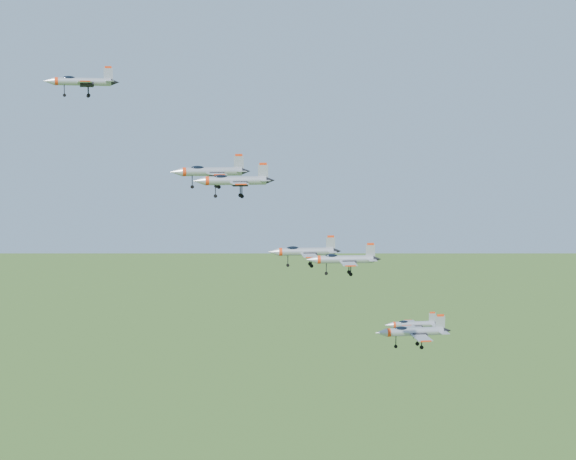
{
  "coord_description": "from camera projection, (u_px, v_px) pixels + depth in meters",
  "views": [
    {
      "loc": [
        6.05,
        -130.77,
        141.37
      ],
      "look_at": [
        13.37,
        -0.72,
        126.63
      ],
      "focal_mm": 50.0,
      "sensor_mm": 36.0,
      "label": 1
    }
  ],
  "objects": [
    {
      "name": "jet_trail",
      "position": [
        412.0,
        331.0,
        137.04
      ],
      "size": [
        13.51,
        11.2,
        3.61
      ],
      "rotation": [
        0.0,
        0.0,
        0.08
      ],
      "color": "#969BA2"
    },
    {
      "name": "jet_left_high",
      "position": [
        210.0,
        171.0,
        129.28
      ],
      "size": [
        13.14,
        11.06,
        3.53
      ],
      "rotation": [
        0.0,
        0.0,
        0.21
      ],
      "color": "#969BA2"
    },
    {
      "name": "jet_right_high",
      "position": [
        233.0,
        180.0,
        107.47
      ],
      "size": [
        11.15,
        9.28,
        2.98
      ],
      "rotation": [
        0.0,
        0.0,
        0.12
      ],
      "color": "#969BA2"
    },
    {
      "name": "jet_right_low",
      "position": [
        343.0,
        259.0,
        116.76
      ],
      "size": [
        11.1,
        9.11,
        2.98
      ],
      "rotation": [
        0.0,
        0.0,
        0.0
      ],
      "color": "#969BA2"
    },
    {
      "name": "jet_left_low",
      "position": [
        304.0,
        251.0,
        138.78
      ],
      "size": [
        12.89,
        10.62,
        3.45
      ],
      "rotation": [
        0.0,
        0.0,
        0.04
      ],
      "color": "#969BA2"
    },
    {
      "name": "jet_extra",
      "position": [
        412.0,
        324.0,
        145.21
      ],
      "size": [
        10.43,
        8.62,
        2.79
      ],
      "rotation": [
        0.0,
        0.0,
        0.06
      ],
      "color": "#969BA2"
    },
    {
      "name": "jet_lead",
      "position": [
        81.0,
        81.0,
        142.67
      ],
      "size": [
        13.21,
        11.14,
        3.56
      ],
      "rotation": [
        0.0,
        0.0,
        0.22
      ],
      "color": "#969BA2"
    }
  ]
}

